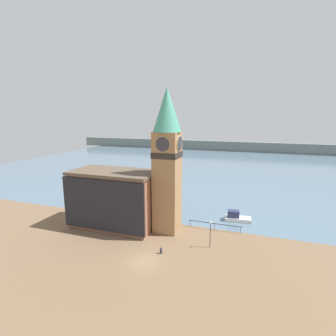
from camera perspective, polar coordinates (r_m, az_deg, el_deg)
The scene contains 9 objects.
ground_plane at distance 35.50m, azimuth -5.26°, elevation -19.56°, with size 160.00×160.00×0.00m, color brown.
water at distance 102.74m, azimuth 11.71°, elevation 0.86°, with size 160.00×120.00×0.00m.
far_shoreline at distance 141.76m, azimuth 13.94°, elevation 4.61°, with size 180.00×3.00×5.00m.
pier_railing at distance 44.00m, azimuth 10.11°, elevation -11.96°, with size 8.72×0.08×1.09m.
clock_tower at distance 40.15m, azimuth -0.19°, elevation 2.37°, with size 4.31×4.31×22.46m.
pier_building at distance 44.64m, azimuth -11.61°, elevation -6.51°, with size 14.17×7.52×9.38m.
boat_near at distance 48.48m, azimuth 14.62°, elevation -10.29°, with size 4.71×2.56×1.81m.
mooring_bollard_near at distance 36.83m, azimuth -1.53°, elevation -17.46°, with size 0.33×0.33×0.86m.
lamp_post at distance 37.78m, azimuth 9.21°, elevation -13.02°, with size 0.32×0.32×3.87m.
Camera 1 is at (12.88, -27.64, 18.17)m, focal length 28.00 mm.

